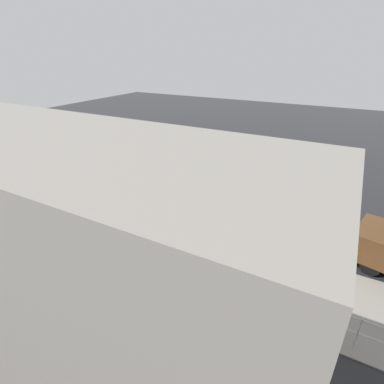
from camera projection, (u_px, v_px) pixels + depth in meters
name	position (u px, v px, depth m)	size (l,w,h in m)	color
ground_plane	(252.00, 209.00, 13.33)	(60.00, 60.00, 0.00)	black
kerb_strip	(212.00, 262.00, 9.99)	(24.00, 3.20, 0.04)	gray
moving_hatchback	(231.00, 183.00, 13.39)	(4.25, 3.01, 2.06)	orange
fire_hydrant	(158.00, 208.00, 12.59)	(0.42, 0.31, 0.80)	gold
pedestrian	(142.00, 195.00, 12.44)	(0.35, 0.54, 1.62)	#1E8C4C
metal_railing	(238.00, 285.00, 8.02)	(9.70, 0.04, 1.05)	#B7BABF
sign_post	(100.00, 191.00, 11.34)	(0.07, 0.44, 2.40)	#4C4C51
puddle_patch	(227.00, 200.00, 14.16)	(2.40, 2.40, 0.01)	black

